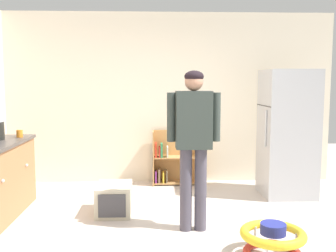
{
  "coord_description": "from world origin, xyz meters",
  "views": [
    {
      "loc": [
        -0.28,
        -3.85,
        1.6
      ],
      "look_at": [
        -0.1,
        0.64,
        1.09
      ],
      "focal_mm": 41.19,
      "sensor_mm": 36.0,
      "label": 1
    }
  ],
  "objects": [
    {
      "name": "bookshelf",
      "position": [
        0.06,
        2.15,
        0.37
      ],
      "size": [
        0.8,
        0.28,
        0.85
      ],
      "color": "tan",
      "rests_on": "ground"
    },
    {
      "name": "ground_plane",
      "position": [
        0.0,
        0.0,
        0.0
      ],
      "size": [
        12.0,
        12.0,
        0.0
      ],
      "primitive_type": "plane",
      "color": "beige",
      "rests_on": "ground"
    },
    {
      "name": "refrigerator",
      "position": [
        1.62,
        1.46,
        0.89
      ],
      "size": [
        0.73,
        0.68,
        1.78
      ],
      "color": "#B7BABF",
      "rests_on": "ground"
    },
    {
      "name": "pet_carrier",
      "position": [
        -0.76,
        0.77,
        0.18
      ],
      "size": [
        0.42,
        0.55,
        0.36
      ],
      "color": "beige",
      "rests_on": "ground"
    },
    {
      "name": "standing_person",
      "position": [
        0.15,
        0.2,
        1.04
      ],
      "size": [
        0.57,
        0.22,
        1.73
      ],
      "color": "#4E4957",
      "rests_on": "ground"
    },
    {
      "name": "back_wall",
      "position": [
        0.0,
        2.33,
        1.35
      ],
      "size": [
        5.2,
        0.06,
        2.7
      ],
      "primitive_type": "cube",
      "color": "#EFE1C6",
      "rests_on": "ground"
    },
    {
      "name": "baby_walker",
      "position": [
        0.82,
        -0.49,
        0.16
      ],
      "size": [
        0.6,
        0.6,
        0.32
      ],
      "color": "red",
      "rests_on": "ground"
    },
    {
      "name": "orange_cup",
      "position": [
        -2.0,
        1.14,
        0.95
      ],
      "size": [
        0.08,
        0.08,
        0.09
      ],
      "primitive_type": "cylinder",
      "color": "orange",
      "rests_on": "kitchen_counter"
    }
  ]
}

